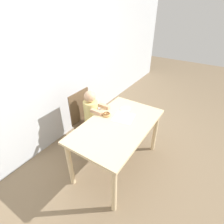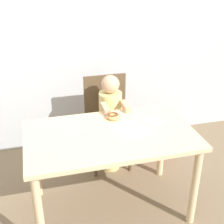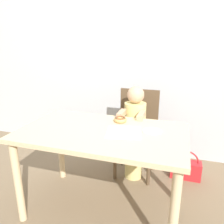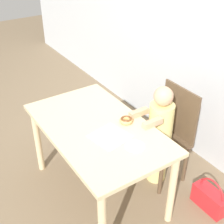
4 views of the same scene
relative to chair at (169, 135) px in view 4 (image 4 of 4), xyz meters
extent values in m
plane|color=#7A664C|center=(-0.14, -0.67, -0.47)|extent=(12.00, 12.00, 0.00)
cube|color=silver|center=(-0.14, 0.52, 0.78)|extent=(8.00, 0.05, 2.50)
cube|color=beige|center=(-0.14, -0.67, 0.25)|extent=(1.29, 0.76, 0.03)
cylinder|color=beige|center=(-0.73, -0.99, -0.12)|extent=(0.06, 0.06, 0.70)
cylinder|color=beige|center=(-0.73, -0.35, -0.12)|extent=(0.06, 0.06, 0.70)
cylinder|color=beige|center=(0.44, -0.35, -0.12)|extent=(0.06, 0.06, 0.70)
cube|color=brown|center=(0.00, -0.07, -0.05)|extent=(0.42, 0.37, 0.03)
cube|color=brown|center=(0.00, 0.11, 0.21)|extent=(0.42, 0.02, 0.49)
cylinder|color=brown|center=(-0.18, -0.22, -0.27)|extent=(0.04, 0.04, 0.41)
cylinder|color=brown|center=(0.18, -0.22, -0.27)|extent=(0.04, 0.04, 0.41)
cylinder|color=brown|center=(-0.18, 0.08, -0.27)|extent=(0.04, 0.04, 0.41)
cylinder|color=brown|center=(0.18, 0.08, -0.27)|extent=(0.04, 0.04, 0.41)
cylinder|color=#E0D17F|center=(0.00, -0.11, -0.26)|extent=(0.18, 0.18, 0.43)
cylinder|color=#E0D17F|center=(0.00, -0.11, 0.16)|extent=(0.22, 0.22, 0.39)
sphere|color=tan|center=(0.00, -0.11, 0.44)|extent=(0.17, 0.17, 0.17)
cube|color=tan|center=(-0.09, -0.29, 0.29)|extent=(0.05, 0.18, 0.05)
cube|color=tan|center=(0.09, -0.29, 0.29)|extent=(0.05, 0.18, 0.05)
torus|color=tan|center=(-0.06, -0.44, 0.28)|extent=(0.11, 0.11, 0.04)
torus|color=brown|center=(-0.06, -0.44, 0.30)|extent=(0.09, 0.09, 0.02)
cube|color=white|center=(0.03, -0.66, 0.27)|extent=(0.30, 0.30, 0.00)
cube|color=red|center=(0.54, 0.04, -0.38)|extent=(0.31, 0.13, 0.19)
torus|color=red|center=(0.54, 0.04, -0.28)|extent=(0.25, 0.02, 0.25)
cylinder|color=silver|center=(0.23, -0.57, 0.27)|extent=(0.15, 0.15, 0.01)
camera|label=1|loc=(-1.67, -1.58, 1.58)|focal=28.00mm
camera|label=2|loc=(-0.65, -2.66, 1.46)|focal=50.00mm
camera|label=3|loc=(0.41, -2.16, 0.91)|focal=35.00mm
camera|label=4|loc=(1.64, -1.70, 1.70)|focal=50.00mm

